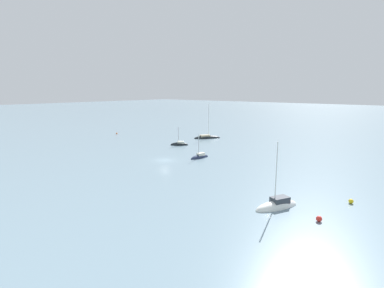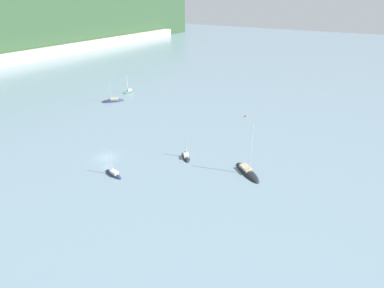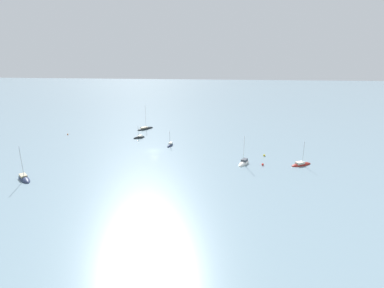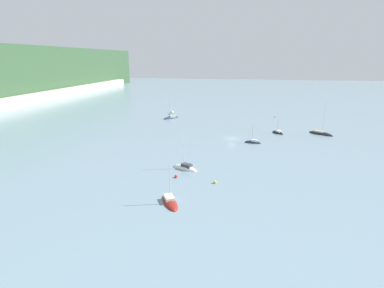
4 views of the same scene
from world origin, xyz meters
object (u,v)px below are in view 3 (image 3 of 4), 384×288
(sailboat_1, at_px, (145,129))
(sailboat_4, at_px, (244,163))
(mooring_buoy_0, at_px, (264,155))
(mooring_buoy_1, at_px, (68,134))
(sailboat_3, at_px, (301,165))
(sailboat_6, at_px, (139,138))
(mooring_buoy_2, at_px, (263,164))
(sailboat_0, at_px, (24,179))
(sailboat_2, at_px, (170,145))

(sailboat_1, xyz_separation_m, sailboat_4, (-42.15, 40.56, 0.04))
(mooring_buoy_0, relative_size, mooring_buoy_1, 1.24)
(sailboat_1, distance_m, sailboat_3, 72.02)
(sailboat_6, xyz_separation_m, mooring_buoy_2, (-46.69, 26.64, 0.27))
(sailboat_0, distance_m, mooring_buoy_0, 73.72)
(mooring_buoy_1, bearing_deg, sailboat_0, 103.73)
(sailboat_0, distance_m, sailboat_3, 81.46)
(sailboat_1, distance_m, mooring_buoy_1, 33.16)
(sailboat_2, bearing_deg, mooring_buoy_2, 71.37)
(sailboat_4, relative_size, mooring_buoy_2, 14.14)
(sailboat_0, xyz_separation_m, sailboat_6, (-20.50, -44.20, -0.01))
(mooring_buoy_0, bearing_deg, sailboat_4, 47.17)
(sailboat_6, distance_m, mooring_buoy_0, 51.45)
(mooring_buoy_0, xyz_separation_m, mooring_buoy_1, (80.03, -19.50, -0.06))
(sailboat_2, bearing_deg, sailboat_6, -111.97)
(sailboat_3, xyz_separation_m, mooring_buoy_2, (11.99, 1.55, 0.25))
(sailboat_6, bearing_deg, sailboat_1, -125.38)
(mooring_buoy_2, bearing_deg, sailboat_1, -40.86)
(sailboat_0, bearing_deg, mooring_buoy_2, 56.95)
(sailboat_2, distance_m, sailboat_6, 17.08)
(sailboat_1, bearing_deg, mooring_buoy_2, -92.82)
(sailboat_2, xyz_separation_m, sailboat_3, (-44.20, 16.05, -0.00))
(sailboat_2, distance_m, sailboat_4, 31.23)
(sailboat_3, xyz_separation_m, sailboat_4, (17.79, 0.63, 0.02))
(sailboat_3, height_order, sailboat_6, sailboat_3)
(sailboat_2, relative_size, mooring_buoy_1, 12.02)
(sailboat_1, relative_size, mooring_buoy_2, 17.19)
(sailboat_1, height_order, mooring_buoy_1, sailboat_1)
(sailboat_4, distance_m, mooring_buoy_2, 5.87)
(sailboat_1, bearing_deg, mooring_buoy_1, 151.25)
(sailboat_3, bearing_deg, mooring_buoy_1, 135.16)
(sailboat_0, height_order, mooring_buoy_1, sailboat_0)
(sailboat_3, relative_size, mooring_buoy_1, 15.86)
(sailboat_0, distance_m, sailboat_6, 48.72)
(sailboat_1, bearing_deg, sailboat_3, -85.63)
(sailboat_2, xyz_separation_m, sailboat_6, (14.49, -9.05, -0.02))
(sailboat_4, xyz_separation_m, sailboat_6, (40.89, -25.72, -0.04))
(sailboat_2, relative_size, sailboat_6, 1.05)
(sailboat_1, height_order, sailboat_4, sailboat_1)
(sailboat_2, bearing_deg, sailboat_0, -34.85)
(sailboat_6, bearing_deg, sailboat_4, 107.62)
(sailboat_0, bearing_deg, sailboat_2, 87.44)
(sailboat_2, bearing_deg, mooring_buoy_0, 85.61)
(sailboat_0, bearing_deg, sailboat_1, 114.24)
(sailboat_2, relative_size, mooring_buoy_2, 8.98)
(sailboat_0, height_order, sailboat_2, sailboat_0)
(sailboat_0, relative_size, sailboat_3, 1.26)
(sailboat_3, bearing_deg, sailboat_4, 153.74)
(sailboat_6, distance_m, mooring_buoy_1, 31.78)
(sailboat_1, distance_m, mooring_buoy_2, 63.39)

